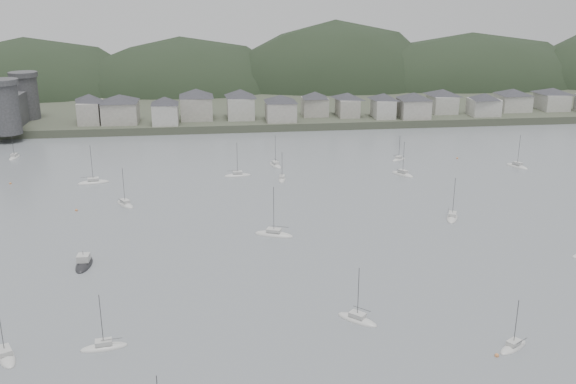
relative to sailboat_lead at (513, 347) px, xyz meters
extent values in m
cube|color=#383D2D|center=(-27.80, 286.11, 1.32)|extent=(900.00, 250.00, 3.00)
ellipsoid|color=black|center=(-138.66, 263.05, -10.33)|extent=(138.98, 92.48, 81.13)
ellipsoid|color=black|center=(-60.09, 263.98, -10.15)|extent=(132.08, 90.41, 79.74)
ellipsoid|color=black|center=(22.85, 264.05, -12.86)|extent=(133.88, 88.37, 101.41)
ellipsoid|color=black|center=(98.15, 259.02, -10.50)|extent=(165.81, 81.78, 82.55)
cylinder|color=#333335|center=(-119.80, 157.11, 11.82)|extent=(10.00, 10.00, 18.00)
cylinder|color=#333335|center=(-119.80, 185.11, 11.32)|extent=(10.00, 10.00, 17.00)
cube|color=#333335|center=(-119.80, 171.11, 8.82)|extent=(3.50, 30.00, 12.00)
cube|color=gray|center=(-92.80, 173.08, 7.11)|extent=(8.34, 12.91, 8.59)
pyramid|color=#2C2C32|center=(-92.80, 173.08, 12.91)|extent=(15.78, 15.78, 3.01)
cube|color=gray|center=(-81.12, 172.44, 6.99)|extent=(13.68, 13.35, 8.36)
pyramid|color=#2C2C32|center=(-81.12, 172.44, 12.64)|extent=(20.07, 20.07, 2.93)
cube|color=#A09D96|center=(-63.37, 167.13, 6.85)|extent=(9.78, 10.20, 8.08)
pyramid|color=#2C2C32|center=(-63.37, 167.13, 12.31)|extent=(14.83, 14.83, 2.83)
cube|color=gray|center=(-51.31, 176.76, 7.36)|extent=(12.59, 13.33, 9.09)
pyramid|color=#2C2C32|center=(-51.31, 176.76, 13.50)|extent=(19.24, 19.24, 3.18)
cube|color=#A09D96|center=(-33.54, 175.22, 7.25)|extent=(10.74, 12.17, 8.87)
pyramid|color=#2C2C32|center=(-33.54, 175.22, 13.24)|extent=(17.01, 17.01, 3.10)
cube|color=gray|center=(-17.87, 168.64, 6.66)|extent=(11.63, 12.09, 7.69)
pyramid|color=#2C2C32|center=(-17.87, 168.64, 11.85)|extent=(17.61, 17.61, 2.69)
cube|color=gray|center=(-2.54, 177.31, 6.54)|extent=(10.37, 9.35, 7.44)
pyramid|color=#2C2C32|center=(-2.54, 177.31, 11.56)|extent=(14.65, 14.65, 2.60)
cube|color=gray|center=(10.83, 174.91, 6.43)|extent=(8.24, 12.20, 7.22)
pyramid|color=#2C2C32|center=(10.83, 174.91, 11.30)|extent=(15.17, 15.17, 2.53)
cube|color=#A09D96|center=(24.70, 169.66, 6.55)|extent=(8.06, 10.91, 7.46)
pyramid|color=#2C2C32|center=(24.70, 169.66, 11.58)|extent=(14.08, 14.08, 2.61)
cube|color=gray|center=(37.02, 168.17, 6.65)|extent=(11.73, 11.78, 7.66)
pyramid|color=#2C2C32|center=(37.02, 168.17, 11.82)|extent=(17.46, 17.46, 2.68)
cube|color=#A09D96|center=(52.84, 178.02, 6.48)|extent=(10.19, 13.02, 7.33)
pyramid|color=#2C2C32|center=(52.84, 178.02, 11.43)|extent=(17.23, 17.23, 2.57)
cube|color=#A09D96|center=(67.75, 169.18, 6.25)|extent=(11.70, 9.81, 6.88)
pyramid|color=#2C2C32|center=(67.75, 169.18, 10.89)|extent=(15.97, 15.97, 2.41)
cube|color=#A09D96|center=(84.61, 178.02, 6.32)|extent=(12.83, 12.48, 7.00)
pyramid|color=#2C2C32|center=(84.61, 178.02, 11.04)|extent=(18.79, 18.79, 2.45)
cube|color=#A09D96|center=(102.93, 178.54, 6.30)|extent=(11.07, 13.50, 6.97)
pyramid|color=#2C2C32|center=(102.93, 178.54, 11.00)|extent=(18.25, 18.25, 2.44)
ellipsoid|color=beige|center=(0.00, 0.00, -0.13)|extent=(6.66, 5.32, 1.31)
cube|color=#B5B4B0|center=(0.00, 0.00, 0.82)|extent=(2.72, 2.46, 0.70)
cylinder|color=#3F3F42|center=(0.00, 0.00, 4.12)|extent=(0.12, 0.12, 8.21)
cylinder|color=#3F3F42|center=(0.99, -0.64, 1.37)|extent=(2.54, 1.68, 0.10)
ellipsoid|color=beige|center=(-69.31, 78.89, -0.13)|extent=(6.33, 8.08, 1.59)
cube|color=#B5B4B0|center=(-69.31, 78.89, 0.96)|extent=(2.94, 3.28, 0.70)
cylinder|color=#3F3F42|center=(-69.31, 78.89, 4.97)|extent=(0.12, 0.12, 9.91)
cylinder|color=#3F3F42|center=(-70.07, 77.68, 1.51)|extent=(1.96, 3.09, 0.10)
ellipsoid|color=beige|center=(-79.44, 7.39, -0.13)|extent=(6.01, 8.42, 1.62)
cube|color=#B5B4B0|center=(-79.44, 7.39, 0.98)|extent=(2.88, 3.35, 0.70)
cylinder|color=#3F3F42|center=(-79.44, 7.39, 5.09)|extent=(0.12, 0.12, 10.16)
ellipsoid|color=beige|center=(11.25, 96.96, -0.13)|extent=(6.59, 8.20, 1.62)
cube|color=#B5B4B0|center=(11.25, 96.96, 0.98)|extent=(3.04, 3.35, 0.70)
cylinder|color=#3F3F42|center=(11.25, 96.96, 5.08)|extent=(0.12, 0.12, 10.12)
cylinder|color=#3F3F42|center=(10.46, 95.74, 1.53)|extent=(2.07, 3.11, 0.10)
ellipsoid|color=beige|center=(15.13, 114.09, -0.13)|extent=(6.26, 5.29, 1.25)
cube|color=#B5B4B0|center=(15.13, 114.09, 0.79)|extent=(2.59, 2.40, 0.70)
cylinder|color=#3F3F42|center=(15.13, 114.09, 3.93)|extent=(0.12, 0.12, 7.84)
cylinder|color=#3F3F42|center=(14.22, 114.75, 1.34)|extent=(2.35, 1.73, 0.10)
ellipsoid|color=beige|center=(-80.74, 99.97, -0.13)|extent=(9.35, 4.56, 1.79)
cube|color=#B5B4B0|center=(-80.74, 99.97, 1.06)|extent=(3.46, 2.54, 0.70)
cylinder|color=#3F3F42|center=(-80.74, 99.97, 5.62)|extent=(0.12, 0.12, 11.20)
cylinder|color=#3F3F42|center=(-82.32, 100.28, 1.61)|extent=(3.98, 0.88, 0.10)
ellipsoid|color=beige|center=(12.25, 58.48, -0.13)|extent=(5.83, 8.48, 1.63)
cube|color=#B5B4B0|center=(12.25, 58.48, 0.98)|extent=(2.84, 3.34, 0.70)
cylinder|color=#3F3F42|center=(12.25, 58.48, 5.11)|extent=(0.12, 0.12, 10.18)
cylinder|color=#3F3F42|center=(11.62, 59.80, 1.53)|extent=(1.65, 3.36, 0.10)
ellipsoid|color=beige|center=(-64.61, 8.05, -0.13)|extent=(7.63, 3.38, 1.47)
cube|color=#B5B4B0|center=(-64.61, 8.05, 0.90)|extent=(2.78, 1.97, 0.70)
cylinder|color=#3F3F42|center=(-64.61, 8.05, 4.62)|extent=(0.12, 0.12, 9.22)
cylinder|color=#3F3F42|center=(-63.29, 7.86, 1.45)|extent=(3.30, 0.57, 0.10)
ellipsoid|color=beige|center=(-26.07, 112.06, -0.13)|extent=(4.54, 8.14, 1.55)
cube|color=#B5B4B0|center=(-26.07, 112.06, 0.94)|extent=(2.39, 3.08, 0.70)
cylinder|color=#3F3F42|center=(-26.07, 112.06, 4.86)|extent=(0.12, 0.12, 9.70)
cylinder|color=#3F3F42|center=(-25.68, 113.40, 1.49)|extent=(1.07, 3.38, 0.10)
ellipsoid|color=beige|center=(-32.77, 52.71, -0.13)|extent=(9.62, 6.35, 1.84)
cube|color=#B5B4B0|center=(-32.77, 52.71, 1.09)|extent=(3.76, 3.14, 0.70)
cylinder|color=#3F3F42|center=(-32.77, 52.71, 5.77)|extent=(0.12, 0.12, 11.51)
cylinder|color=#3F3F42|center=(-31.24, 53.36, 1.64)|extent=(3.84, 1.73, 0.10)
ellipsoid|color=beige|center=(-38.64, 102.00, -0.13)|extent=(8.30, 3.16, 1.63)
cube|color=#B5B4B0|center=(-38.64, 102.00, 0.98)|extent=(2.97, 1.98, 0.70)
cylinder|color=#3F3F42|center=(-38.64, 102.00, 5.10)|extent=(0.12, 0.12, 10.18)
cylinder|color=#3F3F42|center=(-40.11, 102.10, 1.53)|extent=(3.66, 0.35, 0.10)
ellipsoid|color=beige|center=(-22.63, 11.66, -0.13)|extent=(7.28, 7.19, 1.55)
cube|color=#B5B4B0|center=(-22.63, 11.66, 0.94)|extent=(3.13, 3.12, 0.70)
cylinder|color=#3F3F42|center=(-22.63, 11.66, 4.86)|extent=(0.12, 0.12, 9.69)
cylinder|color=#3F3F42|center=(-21.63, 12.64, 1.49)|extent=(2.57, 2.51, 0.10)
ellipsoid|color=beige|center=(-111.65, 132.90, -0.13)|extent=(3.07, 7.49, 1.46)
cube|color=#B5B4B0|center=(-111.65, 132.90, 0.89)|extent=(1.86, 2.70, 0.70)
cylinder|color=#3F3F42|center=(-111.65, 132.90, 4.57)|extent=(0.12, 0.12, 9.11)
cylinder|color=#3F3F42|center=(-111.52, 131.60, 1.44)|extent=(0.44, 3.27, 0.10)
ellipsoid|color=beige|center=(50.00, 101.17, -0.13)|extent=(5.78, 8.47, 1.63)
cube|color=#B5B4B0|center=(50.00, 101.17, 0.98)|extent=(2.82, 3.33, 0.70)
cylinder|color=#3F3F42|center=(50.00, 101.17, 5.10)|extent=(0.12, 0.12, 10.16)
cylinder|color=#3F3F42|center=(49.38, 99.84, 1.53)|extent=(1.63, 3.36, 0.10)
ellipsoid|color=beige|center=(-25.74, 96.41, -0.13)|extent=(3.19, 6.84, 1.32)
cube|color=#B5B4B0|center=(-25.74, 96.41, 0.82)|extent=(1.82, 2.51, 0.70)
cylinder|color=#3F3F42|center=(-25.74, 96.41, 4.13)|extent=(0.12, 0.12, 8.22)
cylinder|color=#3F3F42|center=(-25.95, 97.58, 1.37)|extent=(0.60, 2.93, 0.10)
ellipsoid|color=black|center=(-73.33, 41.10, -0.13)|extent=(3.40, 8.69, 1.89)
cube|color=#B5B4B0|center=(-73.33, 41.10, 1.46)|extent=(2.50, 2.66, 1.40)
cylinder|color=#3F3F42|center=(-73.33, 41.10, 2.36)|extent=(0.10, 0.10, 1.20)
sphere|color=#CE7C44|center=(34.95, 113.32, -0.03)|extent=(0.70, 0.70, 0.70)
sphere|color=#CE7C44|center=(-81.18, 75.79, -0.03)|extent=(0.70, 0.70, 0.70)
sphere|color=#CE7C44|center=(-3.64, -2.01, -0.03)|extent=(0.70, 0.70, 0.70)
sphere|color=#CE7C44|center=(-104.56, 102.15, -0.03)|extent=(0.70, 0.70, 0.70)
camera|label=1|loc=(-46.70, -84.06, 54.75)|focal=39.96mm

